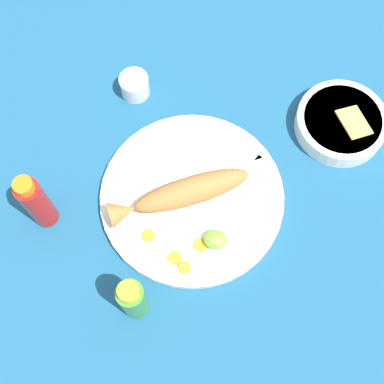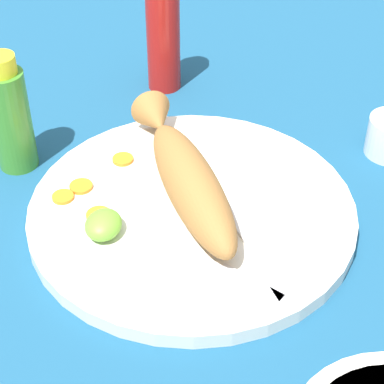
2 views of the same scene
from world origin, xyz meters
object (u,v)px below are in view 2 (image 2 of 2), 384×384
Objects in this scene: fried_fish at (186,175)px; fork_far at (212,265)px; hot_sauce_bottle_red at (163,35)px; main_plate at (192,212)px; fork_near at (253,249)px; hot_sauce_bottle_green at (10,116)px.

fried_fish reaches higher than fork_far.
fork_far is 0.39m from hot_sauce_bottle_red.
main_plate is 0.09m from fork_near.
hot_sauce_bottle_green is (0.21, -0.14, -0.01)m from hot_sauce_bottle_red.
fork_near and fork_far have the same top height.
hot_sauce_bottle_green reaches higher than fried_fish.
hot_sauce_bottle_green is (-0.06, -0.23, 0.06)m from main_plate.
main_plate is 0.24m from hot_sauce_bottle_green.
hot_sauce_bottle_red is (-0.33, -0.17, 0.06)m from fork_near.
hot_sauce_bottle_green is at bearing 177.36° from fork_far.
fried_fish reaches higher than fork_near.
hot_sauce_bottle_red reaches higher than fork_far.
hot_sauce_bottle_green is at bearing -32.43° from hot_sauce_bottle_red.
hot_sauce_bottle_red is (-0.27, -0.09, 0.07)m from main_plate.
main_plate is 2.15× the size of hot_sauce_bottle_red.
fork_near is 0.97× the size of hot_sauce_bottle_red.
main_plate is at bearing 75.51° from hot_sauce_bottle_green.
fork_far is at bearing 61.12° from hot_sauce_bottle_green.
hot_sauce_bottle_red reaches higher than hot_sauce_bottle_green.
fried_fish reaches higher than main_plate.
fork_far is at bearing 19.79° from hot_sauce_bottle_red.
hot_sauce_bottle_red is (-0.36, -0.13, 0.06)m from fork_far.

